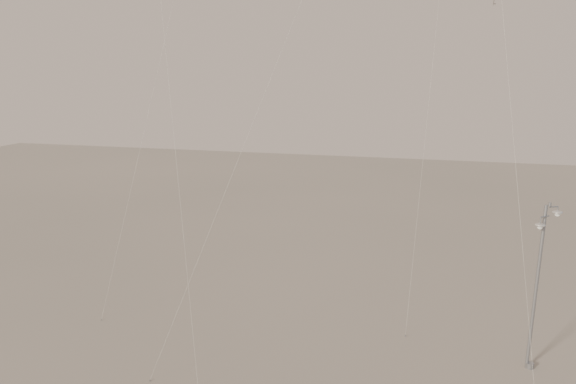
# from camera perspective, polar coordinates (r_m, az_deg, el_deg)

# --- Properties ---
(street_lamp) EXTENTS (1.37, 1.22, 8.99)m
(street_lamp) POSITION_cam_1_polar(r_m,az_deg,el_deg) (35.61, 21.35, -7.46)
(street_lamp) COLOR gray
(street_lamp) RESTS_ON ground
(kite_1) EXTENTS (8.36, 8.32, 24.84)m
(kite_1) POSITION_cam_1_polar(r_m,az_deg,el_deg) (34.06, 0.96, 15.85)
(kite_1) COLOR #2A2623
(kite_1) RESTS_ON ground
(kite_3) EXTENTS (5.19, 7.34, 21.64)m
(kite_3) POSITION_cam_1_polar(r_m,az_deg,el_deg) (35.94, -10.73, 11.41)
(kite_3) COLOR maroon
(kite_3) RESTS_ON ground
(kite_4) EXTENTS (2.86, 9.88, 20.88)m
(kite_4) POSITION_cam_1_polar(r_m,az_deg,el_deg) (35.63, 18.83, 11.10)
(kite_4) COLOR #2A2623
(kite_4) RESTS_ON ground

